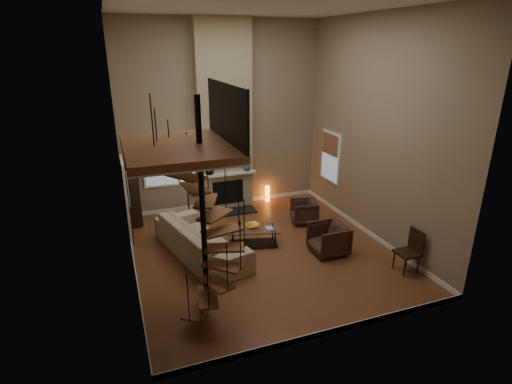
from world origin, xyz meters
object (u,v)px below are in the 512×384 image
object	(u,v)px
hutch	(132,192)
side_chair	(411,249)
accent_lamp	(267,194)
coffee_table	(253,234)
floor_lamp	(187,178)
armchair_far	(331,239)
armchair_near	(306,211)
sofa	(200,239)

from	to	relation	value
hutch	side_chair	world-z (taller)	hutch
hutch	accent_lamp	bearing A→B (deg)	4.06
hutch	accent_lamp	xyz separation A→B (m)	(4.16, 0.30, -0.70)
hutch	coffee_table	size ratio (longest dim) A/B	1.26
hutch	floor_lamp	world-z (taller)	hutch
hutch	accent_lamp	world-z (taller)	hutch
coffee_table	side_chair	size ratio (longest dim) A/B	1.45
side_chair	armchair_far	bearing A→B (deg)	131.74
hutch	coffee_table	xyz separation A→B (m)	(2.70, -2.39, -0.67)
armchair_near	accent_lamp	world-z (taller)	armchair_near
side_chair	armchair_near	bearing A→B (deg)	107.82
floor_lamp	accent_lamp	bearing A→B (deg)	21.16
coffee_table	armchair_near	bearing A→B (deg)	21.43
sofa	floor_lamp	world-z (taller)	floor_lamp
armchair_near	floor_lamp	distance (m)	3.43
armchair_far	coffee_table	distance (m)	1.93
coffee_table	floor_lamp	distance (m)	2.36
coffee_table	hutch	bearing A→B (deg)	138.48
armchair_far	armchair_near	bearing A→B (deg)	174.14
sofa	armchair_far	world-z (taller)	sofa
floor_lamp	accent_lamp	world-z (taller)	floor_lamp
armchair_near	armchair_far	distance (m)	1.75
accent_lamp	hutch	bearing A→B (deg)	-175.94
floor_lamp	side_chair	distance (m)	5.80
coffee_table	accent_lamp	size ratio (longest dim) A/B	2.81
hutch	coffee_table	bearing A→B (deg)	-41.52
hutch	side_chair	size ratio (longest dim) A/B	1.83
hutch	sofa	bearing A→B (deg)	-61.11
floor_lamp	hutch	bearing A→B (deg)	151.43
hutch	sofa	xyz separation A→B (m)	(1.33, -2.42, -0.55)
floor_lamp	side_chair	xyz separation A→B (m)	(4.13, -3.98, -0.89)
sofa	side_chair	world-z (taller)	side_chair
sofa	armchair_near	bearing A→B (deg)	-91.27
coffee_table	accent_lamp	world-z (taller)	accent_lamp
armchair_near	floor_lamp	xyz separation A→B (m)	(-3.14, 0.90, 1.06)
hutch	armchair_near	world-z (taller)	hutch
hutch	floor_lamp	distance (m)	1.67
coffee_table	accent_lamp	bearing A→B (deg)	61.55
armchair_far	side_chair	world-z (taller)	side_chair
armchair_far	side_chair	size ratio (longest dim) A/B	0.85
armchair_far	side_chair	distance (m)	1.81
hutch	armchair_far	distance (m)	5.55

